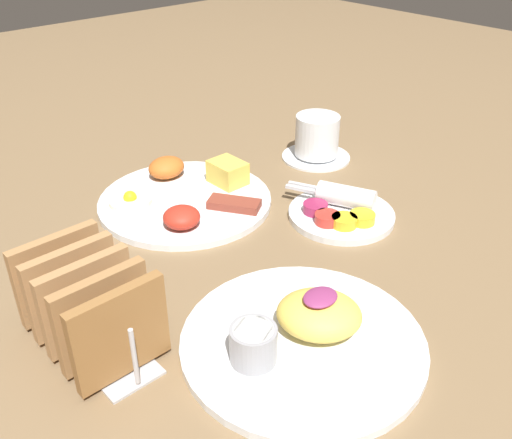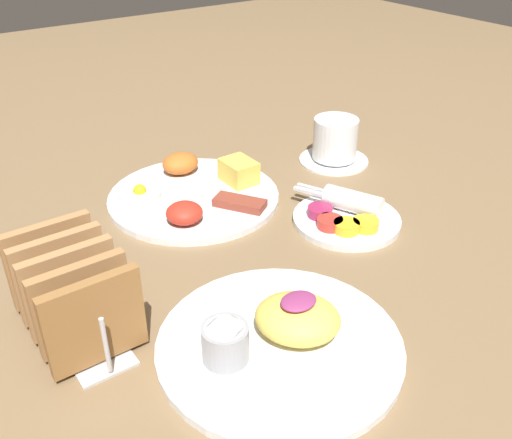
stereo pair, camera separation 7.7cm
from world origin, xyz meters
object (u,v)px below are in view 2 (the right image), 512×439
(plate_breakfast, at_px, (195,192))
(toast_rack, at_px, (73,292))
(coffee_cup, at_px, (335,142))
(plate_condiments, at_px, (346,216))
(plate_foreground, at_px, (279,337))

(plate_breakfast, relative_size, toast_rack, 1.45)
(plate_breakfast, height_order, coffee_cup, coffee_cup)
(plate_condiments, height_order, plate_foreground, plate_foreground)
(toast_rack, bearing_deg, plate_breakfast, 35.63)
(plate_breakfast, relative_size, plate_foreground, 1.00)
(plate_condiments, distance_m, coffee_cup, 0.21)
(plate_condiments, relative_size, plate_foreground, 0.67)
(toast_rack, bearing_deg, plate_condiments, -1.00)
(plate_condiments, distance_m, plate_foreground, 0.27)
(plate_breakfast, distance_m, plate_foreground, 0.35)
(plate_foreground, bearing_deg, coffee_cup, 41.00)
(plate_breakfast, bearing_deg, toast_rack, -144.37)
(plate_condiments, relative_size, toast_rack, 0.96)
(plate_condiments, xyz_separation_m, plate_foreground, (-0.23, -0.15, 0.00))
(toast_rack, height_order, coffee_cup, toast_rack)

